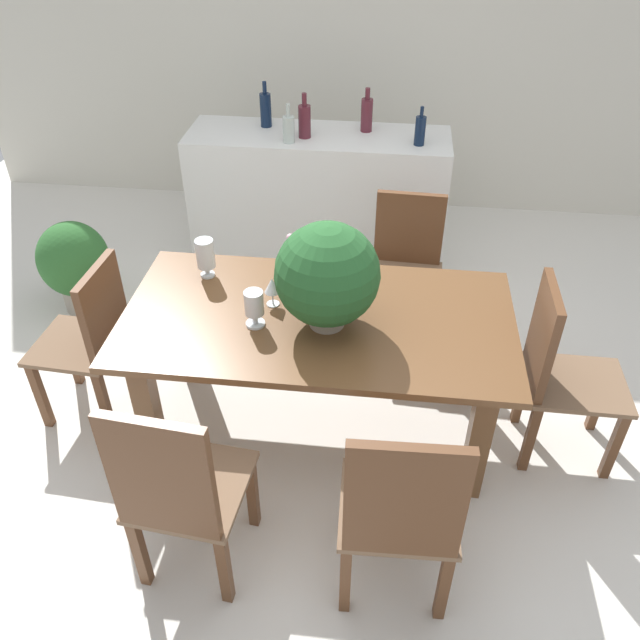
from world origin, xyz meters
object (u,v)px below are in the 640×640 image
at_px(dining_table, 318,337).
at_px(wine_glass, 272,286).
at_px(chair_foot_end, 558,369).
at_px(chair_near_left, 178,490).
at_px(crystal_vase_left, 205,255).
at_px(kitchen_counter, 318,198).
at_px(wine_bottle_dark, 266,109).
at_px(wine_bottle_green, 289,129).
at_px(potted_plant_floor, 74,263).
at_px(chair_near_right, 401,512).
at_px(crystal_vase_center_near, 254,305).
at_px(flower_centerpiece, 327,276).
at_px(wine_bottle_amber, 305,120).
at_px(chair_far_right, 406,262).
at_px(wine_bottle_clear, 420,130).
at_px(wine_bottle_tall, 367,114).
at_px(chair_head_end, 92,336).

xyz_separation_m(dining_table, wine_glass, (-0.23, 0.07, 0.23)).
height_order(dining_table, chair_foot_end, chair_foot_end).
distance_m(chair_near_left, crystal_vase_left, 1.26).
distance_m(kitchen_counter, wine_bottle_dark, 0.71).
relative_size(chair_near_left, wine_glass, 6.93).
relative_size(wine_bottle_green, potted_plant_floor, 0.40).
height_order(chair_near_left, chair_near_right, chair_near_left).
distance_m(crystal_vase_left, crystal_vase_center_near, 0.50).
bearing_deg(kitchen_counter, crystal_vase_center_near, -92.09).
relative_size(flower_centerpiece, wine_glass, 3.43).
relative_size(crystal_vase_left, wine_bottle_amber, 0.71).
bearing_deg(wine_bottle_green, crystal_vase_center_near, -86.45).
bearing_deg(flower_centerpiece, chair_far_right, 68.82).
distance_m(wine_bottle_clear, wine_bottle_green, 0.85).
xyz_separation_m(crystal_vase_left, kitchen_counter, (0.40, 1.49, -0.40)).
height_order(chair_foot_end, wine_bottle_tall, wine_bottle_tall).
xyz_separation_m(chair_near_left, wine_bottle_green, (0.04, 2.54, 0.48)).
relative_size(wine_glass, kitchen_counter, 0.08).
bearing_deg(crystal_vase_center_near, wine_bottle_dark, 98.84).
height_order(chair_foot_end, chair_far_right, chair_foot_end).
relative_size(wine_bottle_dark, wine_bottle_amber, 1.04).
xyz_separation_m(kitchen_counter, wine_bottle_tall, (0.32, 0.10, 0.59)).
distance_m(flower_centerpiece, wine_bottle_clear, 1.77).
relative_size(flower_centerpiece, potted_plant_floor, 0.82).
distance_m(kitchen_counter, wine_bottle_clear, 0.89).
height_order(chair_foot_end, wine_bottle_dark, wine_bottle_dark).
distance_m(chair_far_right, crystal_vase_center_near, 1.28).
height_order(dining_table, wine_glass, wine_glass).
bearing_deg(chair_foot_end, crystal_vase_center_near, 94.54).
xyz_separation_m(chair_far_right, crystal_vase_center_near, (-0.71, -1.01, 0.34)).
relative_size(chair_near_left, wine_bottle_amber, 3.54).
bearing_deg(wine_bottle_amber, kitchen_counter, 36.28).
bearing_deg(crystal_vase_center_near, chair_near_left, -100.18).
bearing_deg(chair_far_right, crystal_vase_left, -145.92).
height_order(wine_bottle_tall, potted_plant_floor, wine_bottle_tall).
xyz_separation_m(kitchen_counter, wine_bottle_dark, (-0.38, 0.11, 0.59)).
xyz_separation_m(chair_near_left, chair_near_right, (0.85, 0.00, -0.00)).
distance_m(wine_bottle_dark, potted_plant_floor, 1.64).
distance_m(chair_far_right, wine_glass, 1.12).
distance_m(crystal_vase_center_near, wine_bottle_dark, 2.01).
bearing_deg(potted_plant_floor, wine_bottle_tall, 27.88).
height_order(wine_bottle_amber, potted_plant_floor, wine_bottle_amber).
height_order(wine_bottle_clear, wine_bottle_green, wine_bottle_green).
relative_size(chair_head_end, wine_bottle_clear, 3.73).
height_order(kitchen_counter, wine_bottle_green, wine_bottle_green).
bearing_deg(wine_bottle_amber, wine_bottle_dark, 150.05).
relative_size(wine_glass, wine_bottle_amber, 0.51).
relative_size(chair_head_end, wine_bottle_dark, 3.06).
bearing_deg(wine_glass, chair_foot_end, -2.80).
xyz_separation_m(crystal_vase_center_near, kitchen_counter, (0.07, 1.87, -0.38)).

